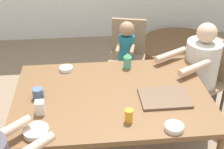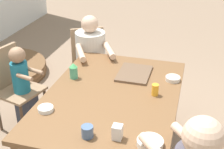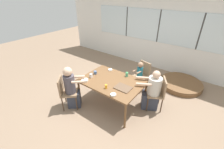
{
  "view_description": "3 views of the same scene",
  "coord_description": "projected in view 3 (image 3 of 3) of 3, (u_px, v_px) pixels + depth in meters",
  "views": [
    {
      "loc": [
        -0.2,
        -1.99,
        2.11
      ],
      "look_at": [
        0.0,
        0.0,
        0.91
      ],
      "focal_mm": 50.0,
      "sensor_mm": 36.0,
      "label": 1
    },
    {
      "loc": [
        -2.09,
        -0.59,
        2.04
      ],
      "look_at": [
        0.0,
        0.0,
        0.91
      ],
      "focal_mm": 50.0,
      "sensor_mm": 36.0,
      "label": 2
    },
    {
      "loc": [
        1.87,
        -2.51,
        2.72
      ],
      "look_at": [
        0.0,
        0.0,
        0.91
      ],
      "focal_mm": 24.0,
      "sensor_mm": 36.0,
      "label": 3
    }
  ],
  "objects": [
    {
      "name": "ground_plane",
      "position": [
        112.0,
        103.0,
        4.07
      ],
      "size": [
        16.0,
        16.0,
        0.0
      ],
      "primitive_type": "plane",
      "color": "#8C725B"
    },
    {
      "name": "wall_back_with_windows",
      "position": [
        159.0,
        31.0,
        5.28
      ],
      "size": [
        8.4,
        0.08,
        2.8
      ],
      "color": "silver",
      "rests_on": "ground_plane"
    },
    {
      "name": "dining_table",
      "position": [
        112.0,
        83.0,
        3.74
      ],
      "size": [
        1.52,
        1.06,
        0.73
      ],
      "color": "brown",
      "rests_on": "ground_plane"
    },
    {
      "name": "chair_for_woman_green_shirt",
      "position": [
        159.0,
        91.0,
        3.68
      ],
      "size": [
        0.54,
        0.54,
        0.87
      ],
      "rotation": [
        0.0,
        0.0,
        -4.21
      ],
      "color": "#937556",
      "rests_on": "ground_plane"
    },
    {
      "name": "chair_for_man_blue_shirt",
      "position": [
        65.0,
        90.0,
        3.72
      ],
      "size": [
        0.56,
        0.56,
        0.87
      ],
      "rotation": [
        0.0,
        0.0,
        -0.84
      ],
      "color": "#937556",
      "rests_on": "ground_plane"
    },
    {
      "name": "chair_for_toddler",
      "position": [
        143.0,
        73.0,
        4.45
      ],
      "size": [
        0.49,
        0.49,
        0.87
      ],
      "rotation": [
        0.0,
        0.0,
        -3.39
      ],
      "color": "#937556",
      "rests_on": "ground_plane"
    },
    {
      "name": "person_woman_green_shirt",
      "position": [
        152.0,
        92.0,
        3.72
      ],
      "size": [
        0.67,
        0.57,
        1.08
      ],
      "rotation": [
        0.0,
        0.0,
        -4.21
      ],
      "color": "#333847",
      "rests_on": "ground_plane"
    },
    {
      "name": "person_man_blue_shirt",
      "position": [
        72.0,
        89.0,
        3.72
      ],
      "size": [
        0.53,
        0.52,
        1.15
      ],
      "rotation": [
        0.0,
        0.0,
        -0.84
      ],
      "color": "#333847",
      "rests_on": "ground_plane"
    },
    {
      "name": "person_toddler",
      "position": [
        139.0,
        77.0,
        4.4
      ],
      "size": [
        0.24,
        0.33,
        0.92
      ],
      "rotation": [
        0.0,
        0.0,
        -3.39
      ],
      "color": "#333847",
      "rests_on": "ground_plane"
    },
    {
      "name": "food_tray_dark",
      "position": [
        123.0,
        88.0,
        3.43
      ],
      "size": [
        0.37,
        0.28,
        0.02
      ],
      "color": "brown",
      "rests_on": "dining_table"
    },
    {
      "name": "coffee_mug",
      "position": [
        95.0,
        73.0,
        3.98
      ],
      "size": [
        0.09,
        0.08,
        0.08
      ],
      "color": "slate",
      "rests_on": "dining_table"
    },
    {
      "name": "sippy_cup",
      "position": [
        127.0,
        74.0,
        3.86
      ],
      "size": [
        0.07,
        0.07,
        0.15
      ],
      "color": "#4CA57F",
      "rests_on": "dining_table"
    },
    {
      "name": "juice_glass",
      "position": [
        106.0,
        87.0,
        3.41
      ],
      "size": [
        0.06,
        0.06,
        0.1
      ],
      "color": "gold",
      "rests_on": "dining_table"
    },
    {
      "name": "milk_carton_small",
      "position": [
        91.0,
        76.0,
        3.83
      ],
      "size": [
        0.06,
        0.06,
        0.1
      ],
      "color": "silver",
      "rests_on": "dining_table"
    },
    {
      "name": "bowl_white_shallow",
      "position": [
        113.0,
        95.0,
        3.19
      ],
      "size": [
        0.13,
        0.13,
        0.04
      ],
      "color": "silver",
      "rests_on": "dining_table"
    },
    {
      "name": "bowl_cereal",
      "position": [
        110.0,
        70.0,
        4.17
      ],
      "size": [
        0.12,
        0.12,
        0.03
      ],
      "color": "white",
      "rests_on": "dining_table"
    },
    {
      "name": "bowl_fruit",
      "position": [
        85.0,
        80.0,
        3.7
      ],
      "size": [
        0.17,
        0.17,
        0.04
      ],
      "color": "silver",
      "rests_on": "dining_table"
    },
    {
      "name": "folded_table_stack",
      "position": [
        181.0,
        84.0,
        4.77
      ],
      "size": [
        1.28,
        1.28,
        0.15
      ],
      "color": "brown",
      "rests_on": "ground_plane"
    }
  ]
}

